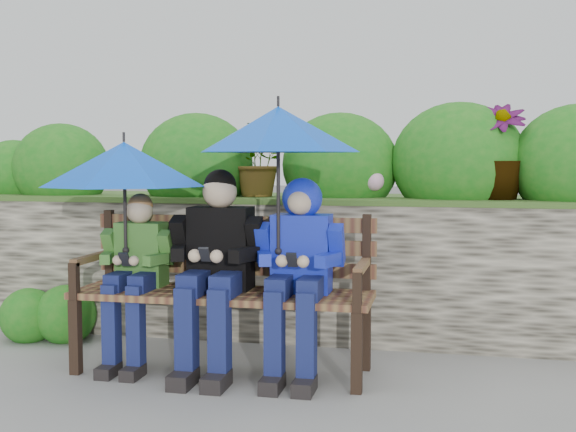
% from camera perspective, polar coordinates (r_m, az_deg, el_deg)
% --- Properties ---
extents(ground, '(60.00, 60.00, 0.00)m').
position_cam_1_polar(ground, '(4.62, -0.27, -11.93)').
color(ground, slate).
rests_on(ground, ground).
extents(garden_backdrop, '(8.00, 2.85, 1.75)m').
position_cam_1_polar(garden_backdrop, '(6.06, 3.27, -2.25)').
color(garden_backdrop, '#322F27').
rests_on(garden_backdrop, ground).
extents(park_bench, '(1.84, 0.54, 0.97)m').
position_cam_1_polar(park_bench, '(4.51, -4.95, -5.14)').
color(park_bench, black).
rests_on(park_bench, ground).
extents(boy_left, '(0.45, 0.52, 1.09)m').
position_cam_1_polar(boy_left, '(4.62, -11.94, -4.06)').
color(boy_left, '#487D36').
rests_on(boy_left, ground).
extents(boy_middle, '(0.57, 0.66, 1.25)m').
position_cam_1_polar(boy_middle, '(4.41, -5.74, -3.55)').
color(boy_middle, black).
rests_on(boy_middle, ground).
extents(boy_right, '(0.53, 0.64, 1.19)m').
position_cam_1_polar(boy_right, '(4.30, 0.86, -3.42)').
color(boy_right, '#1021B3').
rests_on(boy_right, ground).
extents(umbrella_left, '(1.05, 1.05, 0.76)m').
position_cam_1_polar(umbrella_left, '(4.59, -12.81, 4.03)').
color(umbrella_left, '#0043CF').
rests_on(umbrella_left, ground).
extents(umbrella_right, '(0.97, 0.97, 0.94)m').
position_cam_1_polar(umbrella_right, '(4.27, -0.78, 6.86)').
color(umbrella_right, '#0043CF').
rests_on(umbrella_right, ground).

